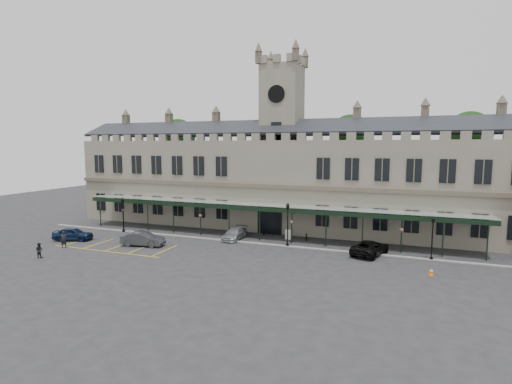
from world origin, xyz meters
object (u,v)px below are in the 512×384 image
(car_left_a, at_px, (73,234))
(person_a, at_px, (64,239))
(lamp_post_right, at_px, (432,234))
(sign_board, at_px, (288,235))
(car_van, at_px, (370,248))
(car_taxi, at_px, (235,234))
(person_b, at_px, (39,250))
(station_building, at_px, (281,181))
(lamp_post_left, at_px, (123,211))
(car_left_b, at_px, (143,239))
(clock_tower, at_px, (282,133))
(lamp_post_mid, at_px, (288,221))
(traffic_cone, at_px, (431,272))

(car_left_a, distance_m, person_a, 3.57)
(lamp_post_right, height_order, sign_board, lamp_post_right)
(person_a, bearing_deg, car_left_a, 94.51)
(lamp_post_right, relative_size, car_van, 0.82)
(car_taxi, xyz_separation_m, person_b, (-15.25, -14.50, 0.11))
(station_building, bearing_deg, sign_board, -66.47)
(station_building, distance_m, lamp_post_left, 21.65)
(sign_board, height_order, car_left_b, car_left_b)
(car_left_a, bearing_deg, person_b, -177.49)
(person_b, bearing_deg, person_a, -87.56)
(clock_tower, distance_m, lamp_post_mid, 15.09)
(station_building, height_order, lamp_post_right, station_building)
(lamp_post_right, distance_m, car_taxi, 22.06)
(person_a, bearing_deg, car_left_b, 0.88)
(station_building, relative_size, traffic_cone, 89.70)
(car_left_b, relative_size, car_taxi, 1.04)
(sign_board, xyz_separation_m, car_van, (9.94, -3.48, 0.17))
(car_left_b, bearing_deg, clock_tower, -46.28)
(clock_tower, relative_size, traffic_cone, 37.07)
(car_van, bearing_deg, lamp_post_left, 17.58)
(lamp_post_right, bearing_deg, station_building, 151.10)
(lamp_post_mid, bearing_deg, sign_board, 105.39)
(lamp_post_right, height_order, car_left_b, lamp_post_right)
(station_building, distance_m, car_left_a, 27.42)
(car_left_a, bearing_deg, lamp_post_left, -40.87)
(traffic_cone, relative_size, person_b, 0.43)
(traffic_cone, bearing_deg, lamp_post_left, 172.41)
(clock_tower, distance_m, traffic_cone, 27.49)
(car_left_a, xyz_separation_m, car_van, (34.00, 6.17, -0.02))
(lamp_post_mid, height_order, lamp_post_right, lamp_post_mid)
(station_building, relative_size, person_b, 38.13)
(car_left_b, distance_m, person_b, 10.38)
(lamp_post_mid, relative_size, car_taxi, 1.07)
(sign_board, bearing_deg, car_taxi, -154.51)
(car_van, bearing_deg, station_building, -21.56)
(car_van, height_order, person_a, person_a)
(lamp_post_right, distance_m, sign_board, 16.32)
(car_taxi, bearing_deg, lamp_post_left, -174.87)
(lamp_post_left, distance_m, lamp_post_right, 37.39)
(station_building, height_order, car_left_b, station_building)
(car_taxi, relative_size, car_van, 0.86)
(car_left_b, bearing_deg, station_building, -46.43)
(clock_tower, relative_size, car_left_a, 5.40)
(car_left_b, bearing_deg, car_taxi, -62.30)
(car_taxi, bearing_deg, person_b, -136.44)
(lamp_post_mid, height_order, person_a, lamp_post_mid)
(sign_board, xyz_separation_m, car_left_a, (-24.06, -9.65, 0.19))
(lamp_post_mid, height_order, car_left_a, lamp_post_mid)
(lamp_post_right, height_order, person_b, lamp_post_right)
(clock_tower, xyz_separation_m, car_taxi, (-3.05, -9.31, -12.43))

